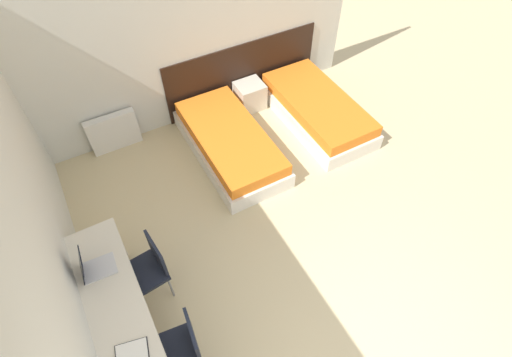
{
  "coord_description": "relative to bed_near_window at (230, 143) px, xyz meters",
  "views": [
    {
      "loc": [
        -1.52,
        -0.24,
        4.34
      ],
      "look_at": [
        0.0,
        2.51,
        0.55
      ],
      "focal_mm": 28.0,
      "sensor_mm": 36.0,
      "label": 1
    }
  ],
  "objects": [
    {
      "name": "laptop",
      "position": [
        -2.16,
        -1.42,
        0.61
      ],
      "size": [
        0.34,
        0.27,
        0.33
      ],
      "rotation": [
        0.0,
        0.0,
        -0.06
      ],
      "color": "silver",
      "rests_on": "desk"
    },
    {
      "name": "desk",
      "position": [
        -2.09,
        -1.96,
        0.38
      ],
      "size": [
        0.52,
        2.14,
        0.76
      ],
      "color": "beige",
      "rests_on": "ground_plane"
    },
    {
      "name": "bed_near_window",
      "position": [
        0.0,
        0.0,
        0.0
      ],
      "size": [
        0.97,
        2.01,
        0.44
      ],
      "color": "silver",
      "rests_on": "ground_plane"
    },
    {
      "name": "wall_left",
      "position": [
        -2.37,
        -1.24,
        1.14
      ],
      "size": [
        0.05,
        5.57,
        2.7
      ],
      "color": "silver",
      "rests_on": "ground_plane"
    },
    {
      "name": "bed_near_door",
      "position": [
        1.53,
        0.0,
        0.0
      ],
      "size": [
        0.97,
        2.01,
        0.44
      ],
      "color": "silver",
      "rests_on": "ground_plane"
    },
    {
      "name": "nightstand",
      "position": [
        0.76,
        0.81,
        0.01
      ],
      "size": [
        0.43,
        0.39,
        0.44
      ],
      "color": "beige",
      "rests_on": "ground_plane"
    },
    {
      "name": "radiator",
      "position": [
        -1.42,
        0.95,
        0.08
      ],
      "size": [
        0.72,
        0.12,
        0.58
      ],
      "color": "silver",
      "rests_on": "ground_plane"
    },
    {
      "name": "chair_near_notebook",
      "position": [
        -1.7,
        -2.42,
        0.3
      ],
      "size": [
        0.48,
        0.48,
        0.88
      ],
      "rotation": [
        0.0,
        0.0,
        -0.12
      ],
      "color": "black",
      "rests_on": "ground_plane"
    },
    {
      "name": "chair_near_laptop",
      "position": [
        -1.7,
        -1.5,
        0.3
      ],
      "size": [
        0.47,
        0.47,
        0.88
      ],
      "rotation": [
        0.0,
        0.0,
        0.1
      ],
      "color": "black",
      "rests_on": "ground_plane"
    },
    {
      "name": "wall_back",
      "position": [
        -0.12,
        1.07,
        1.14
      ],
      "size": [
        5.44,
        0.05,
        2.7
      ],
      "color": "silver",
      "rests_on": "ground_plane"
    },
    {
      "name": "open_notebook",
      "position": [
        -2.08,
        -2.36,
        0.55
      ],
      "size": [
        0.32,
        0.29,
        0.02
      ],
      "rotation": [
        0.0,
        0.0,
        -0.21
      ],
      "color": "black",
      "rests_on": "desk"
    },
    {
      "name": "headboard_panel",
      "position": [
        0.76,
        1.04,
        0.3
      ],
      "size": [
        2.6,
        0.03,
        1.03
      ],
      "color": "black",
      "rests_on": "ground_plane"
    }
  ]
}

